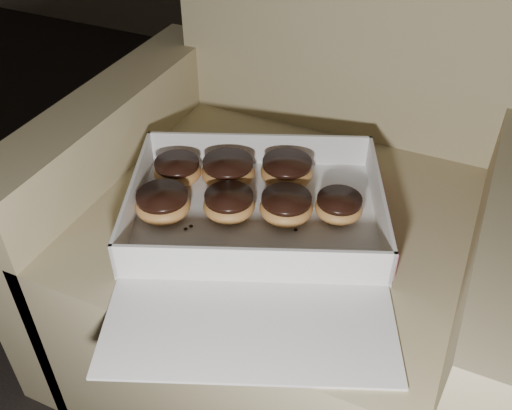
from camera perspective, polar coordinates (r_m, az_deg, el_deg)
name	(u,v)px	position (r m, az deg, el deg)	size (l,w,h in m)	color
armchair	(295,235)	(1.18, 3.88, -2.97)	(0.89, 0.75, 0.93)	#988C61
bakery_box	(257,228)	(0.98, 0.11, -2.33)	(0.59, 0.63, 0.07)	white
donut_a	(286,206)	(1.00, 3.04, -0.15)	(0.09, 0.09, 0.05)	gold
donut_b	(339,207)	(1.01, 8.28, -0.15)	(0.08, 0.08, 0.04)	gold
donut_c	(228,171)	(1.08, -2.80, 3.41)	(0.10, 0.10, 0.05)	gold
donut_d	(163,204)	(1.01, -9.28, 0.11)	(0.10, 0.10, 0.05)	gold
donut_e	(229,204)	(1.00, -2.71, 0.10)	(0.09, 0.09, 0.05)	gold
donut_f	(287,171)	(1.08, 3.10, 3.44)	(0.10, 0.10, 0.05)	gold
donut_g	(178,170)	(1.09, -7.85, 3.44)	(0.09, 0.09, 0.05)	gold
crumb_a	(296,230)	(0.99, 3.99, -2.47)	(0.01, 0.01, 0.00)	black
crumb_b	(191,226)	(1.00, -6.52, -2.10)	(0.01, 0.01, 0.00)	black
crumb_c	(183,261)	(0.94, -7.36, -5.59)	(0.01, 0.01, 0.00)	black
crumb_d	(258,271)	(0.91, 0.24, -6.58)	(0.01, 0.01, 0.00)	black
crumb_e	(186,229)	(0.99, -7.06, -2.38)	(0.01, 0.01, 0.00)	black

